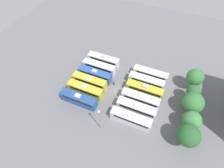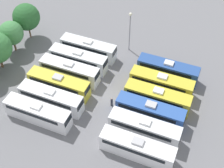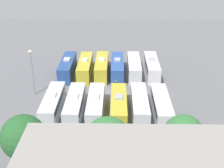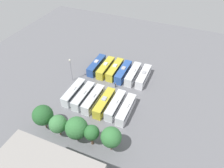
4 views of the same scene
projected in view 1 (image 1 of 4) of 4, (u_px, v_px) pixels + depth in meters
ground_plane at (116, 89)px, 52.56m from camera, size 108.84×108.84×0.00m
bus_0 at (103, 60)px, 58.20m from camera, size 2.48×10.62×3.46m
bus_1 at (99, 67)px, 56.08m from camera, size 2.48×10.62×3.46m
bus_2 at (95, 74)px, 54.07m from camera, size 2.48×10.62×3.46m
bus_3 at (90, 81)px, 52.30m from camera, size 2.48×10.62×3.46m
bus_4 at (85, 90)px, 50.28m from camera, size 2.48×10.62×3.46m
bus_5 at (79, 99)px, 48.23m from camera, size 2.48×10.62×3.46m
bus_6 at (150, 74)px, 54.12m from camera, size 2.48×10.62×3.46m
bus_7 at (146, 81)px, 52.27m from camera, size 2.48×10.62×3.46m
bus_8 at (144, 90)px, 50.28m from camera, size 2.48×10.62×3.46m
bus_9 at (140, 99)px, 48.23m from camera, size 2.48×10.62×3.46m
bus_10 at (136, 108)px, 46.34m from camera, size 2.48×10.62×3.46m
bus_11 at (131, 119)px, 44.39m from camera, size 2.48×10.62×3.46m
worker_person at (114, 83)px, 53.07m from camera, size 0.36×0.36×1.72m
light_pole at (99, 117)px, 40.38m from camera, size 0.60×0.60×8.30m
tree_0 at (195, 77)px, 49.18m from camera, size 4.85×4.85×7.21m
tree_1 at (194, 91)px, 46.65m from camera, size 3.71×3.71×6.20m
tree_2 at (193, 103)px, 44.24m from camera, size 5.50×5.50×7.18m
tree_3 at (192, 120)px, 41.52m from camera, size 4.54×4.54×6.34m
tree_4 at (188, 135)px, 38.35m from camera, size 5.25×5.25×7.41m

